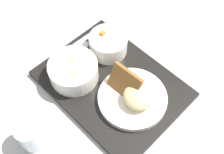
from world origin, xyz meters
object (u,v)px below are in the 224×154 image
object	(u,v)px
knife	(68,49)
glass_water	(31,136)
plate_main	(133,96)
spoon	(78,49)
bowl_soup	(73,70)
bowl_salad	(108,43)

from	to	relation	value
knife	glass_water	xyz separation A→B (m)	(0.16, -0.25, 0.02)
plate_main	spoon	xyz separation A→B (m)	(-0.24, 0.01, -0.01)
glass_water	bowl_soup	bearing A→B (deg)	108.62
plate_main	glass_water	distance (m)	0.29
knife	bowl_salad	bearing A→B (deg)	-42.76
spoon	bowl_soup	bearing A→B (deg)	-135.77
knife	spoon	size ratio (longest dim) A/B	1.21
bowl_salad	glass_water	bearing A→B (deg)	-78.90
bowl_soup	plate_main	distance (m)	0.19
knife	glass_water	size ratio (longest dim) A/B	1.98
bowl_soup	glass_water	bearing A→B (deg)	-71.38
bowl_salad	bowl_soup	world-z (taller)	bowl_salad
plate_main	glass_water	bearing A→B (deg)	-111.54
bowl_soup	knife	world-z (taller)	bowl_soup
spoon	bowl_salad	bearing A→B (deg)	-43.32
plate_main	glass_water	xyz separation A→B (m)	(-0.11, -0.27, 0.00)
bowl_salad	spoon	world-z (taller)	bowl_salad
bowl_salad	knife	xyz separation A→B (m)	(-0.09, -0.09, -0.03)
glass_water	bowl_salad	bearing A→B (deg)	101.10
bowl_salad	knife	distance (m)	0.13
bowl_salad	glass_water	world-z (taller)	glass_water
bowl_salad	knife	bearing A→B (deg)	-135.04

